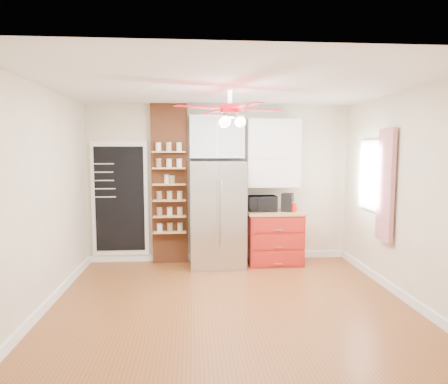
{
  "coord_description": "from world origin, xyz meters",
  "views": [
    {
      "loc": [
        -0.46,
        -4.9,
        1.93
      ],
      "look_at": [
        -0.0,
        0.9,
        1.32
      ],
      "focal_mm": 32.0,
      "sensor_mm": 36.0,
      "label": 1
    }
  ],
  "objects": [
    {
      "name": "curtain",
      "position": [
        2.18,
        0.35,
        1.45
      ],
      "size": [
        0.06,
        0.4,
        1.55
      ],
      "primitive_type": "cube",
      "color": "red",
      "rests_on": "wall_right"
    },
    {
      "name": "wall_front",
      "position": [
        0.0,
        -2.0,
        1.35
      ],
      "size": [
        4.5,
        0.02,
        2.7
      ],
      "primitive_type": "cube",
      "color": "beige",
      "rests_on": "floor"
    },
    {
      "name": "wall_back",
      "position": [
        0.0,
        2.0,
        1.35
      ],
      "size": [
        4.5,
        0.02,
        2.7
      ],
      "primitive_type": "cube",
      "color": "beige",
      "rests_on": "floor"
    },
    {
      "name": "upper_glass_cabinet",
      "position": [
        -0.05,
        1.82,
        2.15
      ],
      "size": [
        0.9,
        0.35,
        0.7
      ],
      "primitive_type": "cube",
      "color": "white",
      "rests_on": "wall_back"
    },
    {
      "name": "ceiling",
      "position": [
        0.0,
        0.0,
        2.7
      ],
      "size": [
        4.5,
        4.5,
        0.0
      ],
      "primitive_type": "plane",
      "color": "white",
      "rests_on": "wall_back"
    },
    {
      "name": "chalkboard",
      "position": [
        -1.7,
        1.96,
        1.1
      ],
      "size": [
        0.95,
        0.05,
        1.95
      ],
      "color": "white",
      "rests_on": "wall_back"
    },
    {
      "name": "upper_shelf_unit",
      "position": [
        0.92,
        1.85,
        1.88
      ],
      "size": [
        0.9,
        0.3,
        1.15
      ],
      "primitive_type": "cube",
      "color": "white",
      "rests_on": "wall_back"
    },
    {
      "name": "canister_right",
      "position": [
        1.27,
        1.75,
        0.96
      ],
      "size": [
        0.11,
        0.11,
        0.13
      ],
      "primitive_type": "cylinder",
      "rotation": [
        0.0,
        0.0,
        -0.21
      ],
      "color": "red",
      "rests_on": "red_cabinet"
    },
    {
      "name": "wall_right",
      "position": [
        2.25,
        0.0,
        1.35
      ],
      "size": [
        0.02,
        4.0,
        2.7
      ],
      "primitive_type": "cube",
      "color": "beige",
      "rests_on": "floor"
    },
    {
      "name": "canister_left",
      "position": [
        1.21,
        1.59,
        0.97
      ],
      "size": [
        0.1,
        0.1,
        0.15
      ],
      "primitive_type": "cylinder",
      "rotation": [
        0.0,
        0.0,
        -0.12
      ],
      "color": "#AB1509",
      "rests_on": "red_cabinet"
    },
    {
      "name": "floor",
      "position": [
        0.0,
        0.0,
        0.0
      ],
      "size": [
        4.5,
        4.5,
        0.0
      ],
      "primitive_type": "plane",
      "color": "brown",
      "rests_on": "ground"
    },
    {
      "name": "toaster_oven",
      "position": [
        0.7,
        1.7,
        1.03
      ],
      "size": [
        0.49,
        0.35,
        0.26
      ],
      "primitive_type": "imported",
      "rotation": [
        0.0,
        0.0,
        0.05
      ],
      "color": "black",
      "rests_on": "red_cabinet"
    },
    {
      "name": "pantry_jar_oats",
      "position": [
        -0.89,
        1.81,
        1.44
      ],
      "size": [
        0.09,
        0.09,
        0.14
      ],
      "primitive_type": "cylinder",
      "rotation": [
        0.0,
        0.0,
        0.02
      ],
      "color": "beige",
      "rests_on": "brick_pillar"
    },
    {
      "name": "brick_pillar",
      "position": [
        -0.85,
        1.92,
        1.35
      ],
      "size": [
        0.6,
        0.16,
        2.7
      ],
      "primitive_type": "cube",
      "color": "brown",
      "rests_on": "floor"
    },
    {
      "name": "red_cabinet",
      "position": [
        0.92,
        1.68,
        0.45
      ],
      "size": [
        0.94,
        0.64,
        0.9
      ],
      "color": "#A61C15",
      "rests_on": "floor"
    },
    {
      "name": "fridge",
      "position": [
        -0.05,
        1.63,
        0.88
      ],
      "size": [
        0.9,
        0.7,
        1.75
      ],
      "primitive_type": "cube",
      "color": "silver",
      "rests_on": "floor"
    },
    {
      "name": "ceiling_fan",
      "position": [
        0.0,
        0.0,
        2.42
      ],
      "size": [
        1.4,
        1.4,
        0.44
      ],
      "color": "silver",
      "rests_on": "ceiling"
    },
    {
      "name": "wall_left",
      "position": [
        -2.25,
        0.0,
        1.35
      ],
      "size": [
        0.02,
        4.0,
        2.7
      ],
      "primitive_type": "cube",
      "color": "beige",
      "rests_on": "floor"
    },
    {
      "name": "coffee_maker",
      "position": [
        1.13,
        1.66,
        1.05
      ],
      "size": [
        0.25,
        0.27,
        0.3
      ],
      "primitive_type": "cube",
      "rotation": [
        0.0,
        0.0,
        -0.41
      ],
      "color": "black",
      "rests_on": "red_cabinet"
    },
    {
      "name": "pantry_jar_beans",
      "position": [
        -0.81,
        1.79,
        1.43
      ],
      "size": [
        0.13,
        0.13,
        0.12
      ],
      "primitive_type": "cylinder",
      "rotation": [
        0.0,
        0.0,
        -0.35
      ],
      "color": "olive",
      "rests_on": "brick_pillar"
    },
    {
      "name": "window",
      "position": [
        2.23,
        0.9,
        1.55
      ],
      "size": [
        0.04,
        0.75,
        1.05
      ],
      "primitive_type": "cube",
      "color": "white",
      "rests_on": "wall_right"
    }
  ]
}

